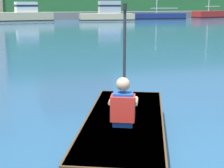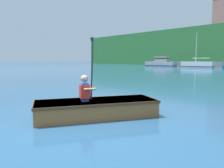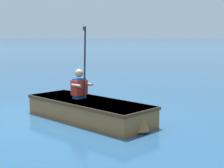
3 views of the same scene
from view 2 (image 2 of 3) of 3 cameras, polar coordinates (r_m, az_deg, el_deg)
ground_plane at (r=4.60m, az=-10.43°, el=-10.88°), size 300.00×300.00×0.00m
moored_boat_dock_center_near at (r=46.08m, az=12.62°, el=5.48°), size 6.45×3.00×2.02m
moored_boat_dock_east_end at (r=41.17m, az=21.35°, el=4.74°), size 5.52×2.82×6.02m
rowboat_foreground at (r=5.24m, az=-3.64°, el=-6.07°), size 2.13×3.00×0.40m
person_paddler at (r=5.10m, az=-7.06°, el=-1.25°), size 0.43×0.43×1.46m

